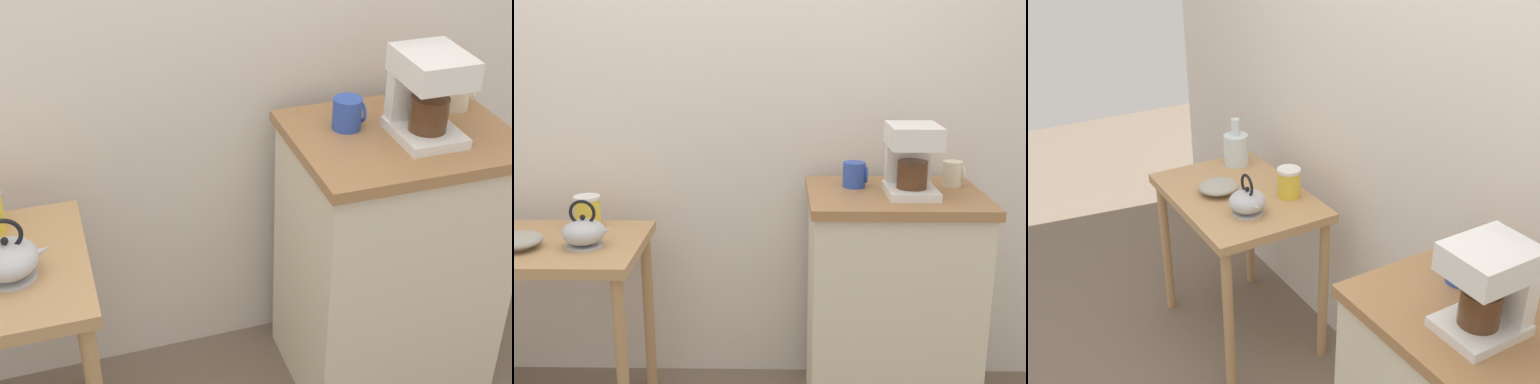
% 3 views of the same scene
% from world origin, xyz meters
% --- Properties ---
extents(kitchen_counter, '(0.65, 0.52, 0.93)m').
position_xyz_m(kitchen_counter, '(0.70, 0.04, 0.47)').
color(kitchen_counter, beige).
rests_on(kitchen_counter, ground_plane).
extents(teakettle, '(0.19, 0.16, 0.18)m').
position_xyz_m(teakettle, '(-0.45, -0.08, 0.81)').
color(teakettle, '#B2B5BA').
rests_on(teakettle, wooden_table).
extents(coffee_maker, '(0.18, 0.22, 0.26)m').
position_xyz_m(coffee_maker, '(0.74, 0.01, 1.07)').
color(coffee_maker, white).
rests_on(coffee_maker, kitchen_counter).
extents(mug_blue, '(0.09, 0.09, 0.10)m').
position_xyz_m(mug_blue, '(0.55, 0.11, 0.98)').
color(mug_blue, '#2D4CAD').
rests_on(mug_blue, kitchen_counter).
extents(mug_small_cream, '(0.08, 0.08, 0.10)m').
position_xyz_m(mug_small_cream, '(0.93, 0.14, 0.98)').
color(mug_small_cream, beige).
rests_on(mug_small_cream, kitchen_counter).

